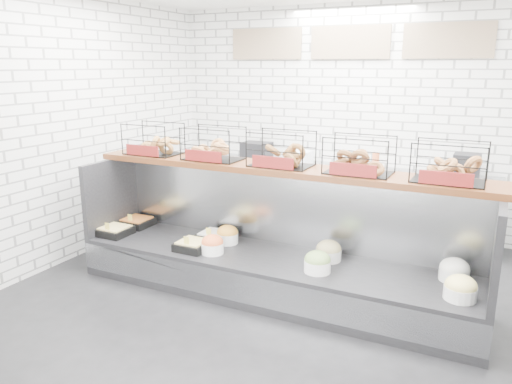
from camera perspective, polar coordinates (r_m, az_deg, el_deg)
The scene contains 5 objects.
ground at distance 4.85m, azimuth 0.19°, elevation -12.89°, with size 5.50×5.50×0.00m, color black.
room_shell at distance 4.86m, azimuth 3.40°, elevation 12.42°, with size 5.02×5.51×3.01m.
display_case at distance 5.00m, azimuth 1.99°, elevation -7.95°, with size 4.00×0.90×1.20m.
bagel_shelf at distance 4.85m, azimuth 2.93°, elevation 4.33°, with size 4.10×0.50×0.40m.
prep_counter at distance 6.81m, azimuth 9.21°, elevation -0.72°, with size 4.00×0.60×1.20m.
Camera 1 is at (1.89, -3.87, 2.22)m, focal length 35.00 mm.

